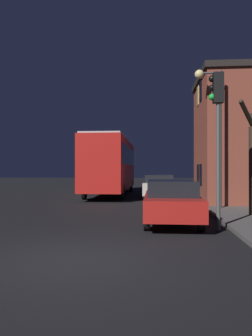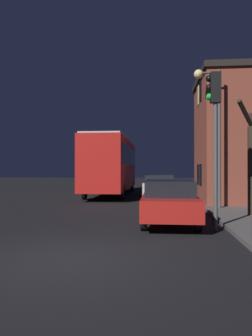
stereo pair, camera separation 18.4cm
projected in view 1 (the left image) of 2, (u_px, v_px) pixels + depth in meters
The scene contains 7 objects.
ground_plane at pixel (76, 259), 6.62m from camera, with size 120.00×120.00×0.00m, color black.
brick_building at pixel (229, 138), 17.44m from camera, with size 3.30×5.33×6.68m.
streetlamp at pixel (212, 114), 14.40m from camera, with size 1.17×0.40×6.09m.
traffic_light at pixel (217, 118), 9.69m from camera, with size 0.43×0.24×4.68m.
bus at pixel (111, 162), 22.91m from camera, with size 2.49×11.09×3.87m.
car_near_lane at pixel (171, 200), 11.07m from camera, with size 1.75×4.74×1.44m.
car_mid_lane at pixel (159, 186), 19.93m from camera, with size 1.86×4.09×1.47m.
Camera 1 is at (1.58, -6.52, 1.82)m, focal length 35.00 mm.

